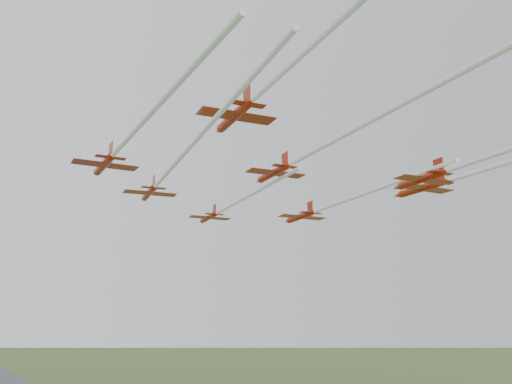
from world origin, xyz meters
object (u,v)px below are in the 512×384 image
jet_row3_mid (321,148)px  jet_row3_left (125,142)px  jet_row2_left (172,167)px  jet_row2_right (327,207)px  jet_row4_left (269,85)px  jet_row3_right (495,166)px  jet_lead (226,208)px

jet_row3_mid → jet_row3_left: bearing=176.9°
jet_row2_left → jet_row3_mid: bearing=-29.9°
jet_row2_right → jet_row3_mid: jet_row3_mid is taller
jet_row3_left → jet_row4_left: (9.05, -15.89, 2.49)m
jet_row3_right → jet_row2_left: bearing=158.6°
jet_lead → jet_row2_left: jet_lead is taller
jet_row3_mid → jet_row2_left: bearing=146.3°
jet_row2_right → jet_row3_right: (10.51, -25.22, 2.17)m
jet_row2_left → jet_row3_left: 12.52m
jet_lead → jet_row4_left: 51.55m
jet_row2_right → jet_row2_left: bearing=-161.0°
jet_row3_left → jet_row3_mid: bearing=-5.3°
jet_row3_left → jet_row3_mid: size_ratio=0.82×
jet_row3_left → jet_row3_mid: (24.18, -3.01, 2.32)m
jet_row2_right → jet_row4_left: 44.69m
jet_row2_left → jet_row3_left: size_ratio=1.30×
jet_row3_mid → jet_row3_right: bearing=-7.9°
jet_lead → jet_row3_mid: size_ratio=0.79×
jet_lead → jet_row4_left: (-18.91, -47.94, 1.15)m
jet_lead → jet_row3_left: (-27.96, -32.05, -1.33)m
jet_row3_mid → jet_row3_right: 26.36m
jet_row3_right → jet_lead: bearing=119.9°
jet_lead → jet_row3_right: 46.12m
jet_row3_right → jet_row3_left: bearing=171.8°
jet_lead → jet_row3_mid: bearing=-90.5°
jet_row2_left → jet_row3_right: jet_row3_right is taller
jet_row3_right → jet_row3_mid: bearing=169.5°
jet_row3_left → jet_lead: bearing=50.7°
jet_row2_left → jet_row2_right: jet_row2_left is taller
jet_lead → jet_row3_right: size_ratio=0.72×
jet_row2_right → jet_row3_right: jet_row3_right is taller
jet_row2_left → jet_row4_left: 24.79m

